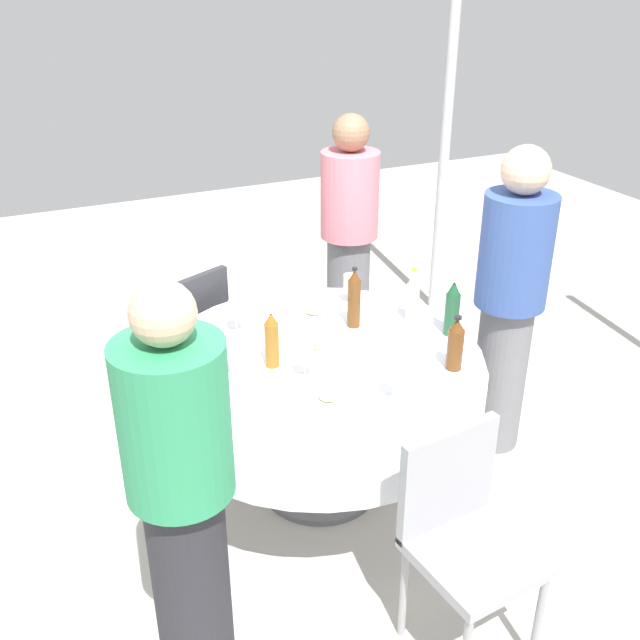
% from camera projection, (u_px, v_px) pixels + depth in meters
% --- Properties ---
extents(ground_plane, '(10.00, 10.00, 0.00)m').
position_uv_depth(ground_plane, '(320.00, 487.00, 3.57)').
color(ground_plane, '#B7B2A8').
extents(dining_table, '(1.47, 1.47, 0.74)m').
position_uv_depth(dining_table, '(320.00, 382.00, 3.30)').
color(dining_table, white).
rests_on(dining_table, ground_plane).
extents(bottle_dark_green_west, '(0.07, 0.07, 0.28)m').
position_uv_depth(bottle_dark_green_west, '(452.00, 309.00, 3.35)').
color(bottle_dark_green_west, '#194728').
rests_on(bottle_dark_green_west, dining_table).
extents(bottle_amber_east, '(0.06, 0.06, 0.26)m').
position_uv_depth(bottle_amber_east, '(272.00, 340.00, 3.09)').
color(bottle_amber_east, '#8C5619').
rests_on(bottle_amber_east, dining_table).
extents(bottle_clear_left, '(0.06, 0.06, 0.27)m').
position_uv_depth(bottle_clear_left, '(413.00, 297.00, 3.47)').
color(bottle_clear_left, silver).
rests_on(bottle_clear_left, dining_table).
extents(bottle_brown_rear, '(0.06, 0.06, 0.30)m').
position_uv_depth(bottle_brown_rear, '(354.00, 299.00, 3.42)').
color(bottle_brown_rear, '#593314').
rests_on(bottle_brown_rear, dining_table).
extents(bottle_clear_mid, '(0.06, 0.06, 0.26)m').
position_uv_depth(bottle_clear_mid, '(194.00, 336.00, 3.13)').
color(bottle_clear_mid, silver).
rests_on(bottle_clear_mid, dining_table).
extents(bottle_brown_north, '(0.07, 0.07, 0.25)m').
position_uv_depth(bottle_brown_north, '(455.00, 345.00, 3.07)').
color(bottle_brown_north, '#593314').
rests_on(bottle_brown_north, dining_table).
extents(wine_glass_rear, '(0.07, 0.07, 0.15)m').
position_uv_depth(wine_glass_rear, '(304.00, 354.00, 3.02)').
color(wine_glass_rear, white).
rests_on(wine_glass_rear, dining_table).
extents(wine_glass_mid, '(0.07, 0.07, 0.16)m').
position_uv_depth(wine_glass_mid, '(236.00, 310.00, 3.38)').
color(wine_glass_mid, white).
rests_on(wine_glass_mid, dining_table).
extents(wine_glass_north, '(0.07, 0.07, 0.14)m').
position_uv_depth(wine_glass_north, '(394.00, 375.00, 2.88)').
color(wine_glass_north, white).
rests_on(wine_glass_north, dining_table).
extents(wine_glass_outer, '(0.07, 0.07, 0.15)m').
position_uv_depth(wine_glass_outer, '(224.00, 352.00, 3.02)').
color(wine_glass_outer, white).
rests_on(wine_glass_outer, dining_table).
extents(wine_glass_south, '(0.06, 0.06, 0.15)m').
position_uv_depth(wine_glass_south, '(350.00, 284.00, 3.67)').
color(wine_glass_south, white).
rests_on(wine_glass_south, dining_table).
extents(plate_south, '(0.21, 0.21, 0.04)m').
position_uv_depth(plate_south, '(308.00, 348.00, 3.26)').
color(plate_south, white).
rests_on(plate_south, dining_table).
extents(plate_far, '(0.20, 0.20, 0.04)m').
position_uv_depth(plate_far, '(314.00, 314.00, 3.57)').
color(plate_far, white).
rests_on(plate_far, dining_table).
extents(plate_inner, '(0.20, 0.20, 0.04)m').
position_uv_depth(plate_inner, '(328.00, 399.00, 2.89)').
color(plate_inner, white).
rests_on(plate_inner, dining_table).
extents(spoon_east, '(0.07, 0.18, 0.00)m').
position_uv_depth(spoon_east, '(404.00, 372.00, 3.09)').
color(spoon_east, silver).
rests_on(spoon_east, dining_table).
extents(spoon_left, '(0.16, 0.11, 0.00)m').
position_uv_depth(spoon_left, '(355.00, 366.00, 3.14)').
color(spoon_left, silver).
rests_on(spoon_left, dining_table).
extents(spoon_rear, '(0.15, 0.13, 0.00)m').
position_uv_depth(spoon_rear, '(256.00, 407.00, 2.85)').
color(spoon_rear, silver).
rests_on(spoon_rear, dining_table).
extents(folded_napkin, '(0.22, 0.22, 0.02)m').
position_uv_depth(folded_napkin, '(264.00, 303.00, 3.68)').
color(folded_napkin, white).
rests_on(folded_napkin, dining_table).
extents(person_west, '(0.34, 0.34, 1.57)m').
position_uv_depth(person_west, '(509.00, 299.00, 3.55)').
color(person_west, slate).
rests_on(person_west, ground_plane).
extents(person_east, '(0.34, 0.34, 1.53)m').
position_uv_depth(person_east, '(182.00, 495.00, 2.31)').
color(person_east, '#26262B').
rests_on(person_east, ground_plane).
extents(person_left, '(0.34, 0.34, 1.53)m').
position_uv_depth(person_left, '(349.00, 239.00, 4.37)').
color(person_left, slate).
rests_on(person_left, ground_plane).
extents(chair_north, '(0.53, 0.53, 0.87)m').
position_uv_depth(chair_north, '(187.00, 333.00, 3.89)').
color(chair_north, '#2D2D33').
rests_on(chair_north, ground_plane).
extents(chair_outer, '(0.44, 0.44, 0.87)m').
position_uv_depth(chair_outer, '(463.00, 527.00, 2.58)').
color(chair_outer, '#99999E').
rests_on(chair_outer, ground_plane).
extents(tent_pole_main, '(0.07, 0.07, 2.38)m').
position_uv_depth(tent_pole_main, '(445.00, 144.00, 4.87)').
color(tent_pole_main, '#B2B5B7').
rests_on(tent_pole_main, ground_plane).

